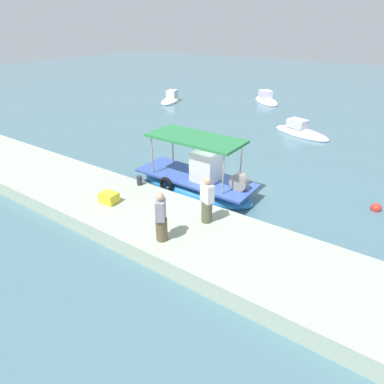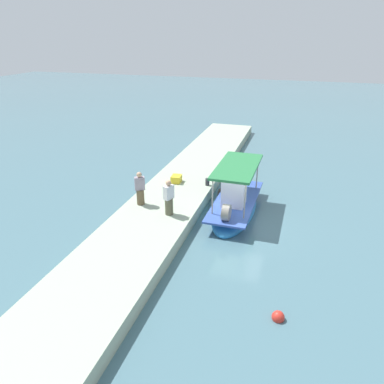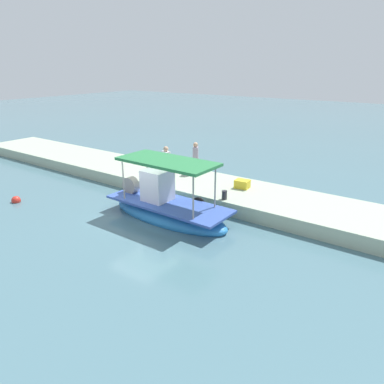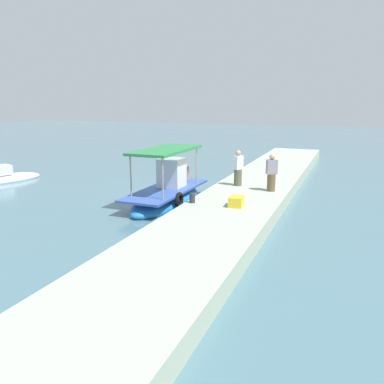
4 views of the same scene
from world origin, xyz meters
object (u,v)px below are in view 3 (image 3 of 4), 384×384
at_px(fisherman_near_bollard, 166,164).
at_px(marker_buoy, 16,200).
at_px(fisherman_by_crate, 196,159).
at_px(cargo_crate, 242,184).
at_px(main_fishing_boat, 167,207).
at_px(mooring_bollard, 224,195).

relative_size(fisherman_near_bollard, marker_buoy, 4.06).
xyz_separation_m(fisherman_by_crate, cargo_crate, (-3.36, 0.77, -0.59)).
bearing_deg(fisherman_by_crate, fisherman_near_bollard, 70.56).
bearing_deg(main_fishing_boat, cargo_crate, -113.57).
bearing_deg(fisherman_near_bollard, marker_buoy, 48.90).
relative_size(main_fishing_boat, fisherman_by_crate, 3.41).
xyz_separation_m(fisherman_near_bollard, fisherman_by_crate, (-0.63, -1.80, -0.01)).
relative_size(fisherman_near_bollard, mooring_bollard, 4.33).
relative_size(main_fishing_boat, mooring_bollard, 14.65).
xyz_separation_m(fisherman_by_crate, marker_buoy, (5.61, 7.49, -1.36)).
distance_m(fisherman_near_bollard, marker_buoy, 7.68).
relative_size(fisherman_near_bollard, fisherman_by_crate, 1.01).
bearing_deg(fisherman_near_bollard, main_fishing_boat, 129.35).
relative_size(main_fishing_boat, fisherman_near_bollard, 3.38).
bearing_deg(main_fishing_boat, marker_buoy, 21.52).
bearing_deg(cargo_crate, main_fishing_boat, 66.43).
bearing_deg(fisherman_near_bollard, mooring_bollard, 168.26).
bearing_deg(mooring_bollard, fisherman_near_bollard, -11.74).
xyz_separation_m(mooring_bollard, marker_buoy, (9.05, 4.85, -0.76)).
bearing_deg(mooring_bollard, cargo_crate, -87.52).
relative_size(fisherman_by_crate, mooring_bollard, 4.30).
height_order(main_fishing_boat, cargo_crate, main_fishing_boat).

